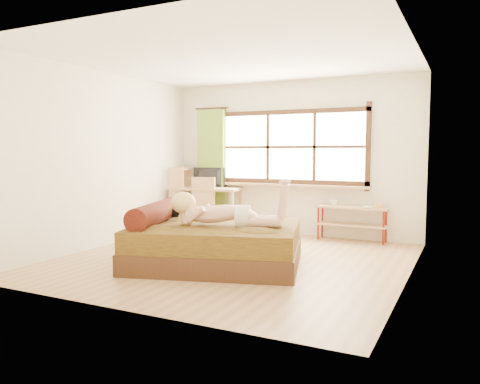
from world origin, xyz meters
The scene contains 18 objects.
floor centered at (0.00, 0.00, 0.00)m, with size 4.50×4.50×0.00m, color #9E754C.
ceiling centered at (0.00, 0.00, 2.70)m, with size 4.50×4.50×0.00m, color white.
wall_back centered at (0.00, 2.25, 1.35)m, with size 4.50×4.50×0.00m, color silver.
wall_front centered at (0.00, -2.25, 1.35)m, with size 4.50×4.50×0.00m, color silver.
wall_left centered at (-2.25, 0.00, 1.35)m, with size 4.50×4.50×0.00m, color silver.
wall_right centered at (2.25, 0.00, 1.35)m, with size 4.50×4.50×0.00m, color silver.
window centered at (0.00, 2.22, 1.51)m, with size 2.80×0.16×1.46m.
curtain centered at (-1.55, 2.13, 1.15)m, with size 0.55×0.10×2.20m, color olive.
bed centered at (-0.13, -0.32, 0.29)m, with size 2.51×2.22×0.80m.
woman centered at (0.07, -0.36, 0.85)m, with size 1.48×0.42×0.63m, color #DAA68D, non-canonical shape.
kitten centered at (-0.80, -0.21, 0.66)m, with size 0.32×0.13×0.25m, color black, non-canonical shape.
desk centered at (-1.55, 1.95, 0.70)m, with size 1.35×0.75×0.80m.
monitor centered at (-1.55, 2.00, 0.99)m, with size 0.64×0.08×0.37m, color black.
chair centered at (-1.47, 1.59, 0.56)m, with size 0.50×0.50×1.01m.
pipe_shelf centered at (1.14, 2.07, 0.42)m, with size 1.16×0.29×0.65m.
cup centered at (0.83, 2.07, 0.63)m, with size 0.12×0.12×0.10m, color gray.
book centered at (1.33, 2.07, 0.59)m, with size 0.15×0.21×0.02m, color gray.
bookshelf centered at (-2.08, 1.87, 0.59)m, with size 0.40×0.56×1.17m.
Camera 1 is at (2.86, -5.56, 1.48)m, focal length 35.00 mm.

